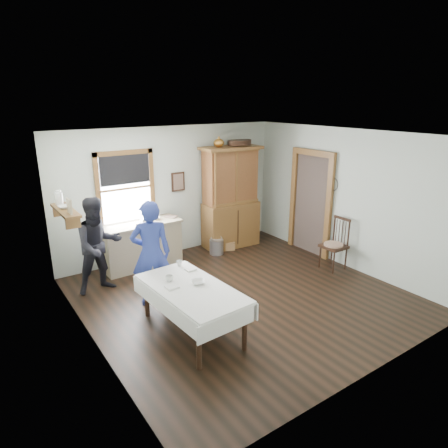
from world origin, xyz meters
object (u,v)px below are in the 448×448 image
object	(u,v)px
wicker_basket	(227,245)
woman_blue	(151,257)
dining_table	(192,310)
pail	(217,247)
spindle_chair	(334,244)
work_counter	(142,245)
figure_dark	(99,249)
china_hutch	(231,198)

from	to	relation	value
wicker_basket	woman_blue	distance (m)	2.81
dining_table	woman_blue	bearing A→B (deg)	94.97
pail	woman_blue	size ratio (longest dim) A/B	0.20
spindle_chair	work_counter	bearing A→B (deg)	143.89
woman_blue	figure_dark	size ratio (longest dim) A/B	1.04
wicker_basket	figure_dark	size ratio (longest dim) A/B	0.20
work_counter	spindle_chair	xyz separation A→B (m)	(3.04, -2.25, 0.06)
wicker_basket	work_counter	bearing A→B (deg)	173.49
work_counter	woman_blue	distance (m)	1.63
china_hutch	dining_table	distance (m)	3.68
spindle_chair	figure_dark	size ratio (longest dim) A/B	0.67
work_counter	wicker_basket	world-z (taller)	work_counter
spindle_chair	woman_blue	xyz separation A→B (m)	(-3.51, 0.73, 0.29)
work_counter	figure_dark	distance (m)	1.21
spindle_chair	pail	distance (m)	2.46
spindle_chair	wicker_basket	xyz separation A→B (m)	(-1.12, 2.03, -0.42)
figure_dark	pail	bearing A→B (deg)	4.67
figure_dark	wicker_basket	bearing A→B (deg)	5.49
china_hutch	wicker_basket	xyz separation A→B (m)	(-0.22, -0.18, -1.03)
woman_blue	figure_dark	world-z (taller)	woman_blue
pail	woman_blue	xyz separation A→B (m)	(-2.05, -1.22, 0.65)
dining_table	pail	size ratio (longest dim) A/B	5.53
wicker_basket	figure_dark	distance (m)	3.03
spindle_chair	wicker_basket	distance (m)	2.36
dining_table	spindle_chair	distance (m)	3.44
work_counter	pail	size ratio (longest dim) A/B	4.95
spindle_chair	dining_table	bearing A→B (deg)	-173.46
work_counter	dining_table	xyz separation A→B (m)	(-0.37, -2.62, -0.10)
dining_table	woman_blue	size ratio (longest dim) A/B	1.10
pail	figure_dark	bearing A→B (deg)	-173.71
pail	figure_dark	xyz separation A→B (m)	(-2.60, -0.29, 0.62)
work_counter	pail	world-z (taller)	work_counter
spindle_chair	pail	size ratio (longest dim) A/B	3.23
pail	figure_dark	distance (m)	2.68
spindle_chair	pail	world-z (taller)	spindle_chair
woman_blue	spindle_chair	bearing A→B (deg)	-171.60
dining_table	work_counter	bearing A→B (deg)	81.90
spindle_chair	figure_dark	xyz separation A→B (m)	(-4.05, 1.66, 0.26)
china_hutch	figure_dark	xyz separation A→B (m)	(-3.15, -0.55, -0.35)
dining_table	wicker_basket	world-z (taller)	dining_table
china_hutch	pail	world-z (taller)	china_hutch
work_counter	spindle_chair	bearing A→B (deg)	-37.39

